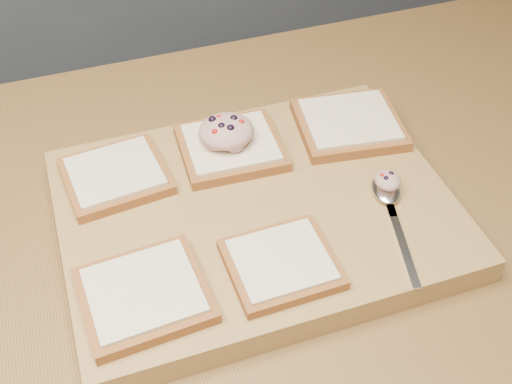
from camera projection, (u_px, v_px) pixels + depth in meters
back_counter at (92, 2)px, 2.01m from camera, size 3.60×0.62×0.94m
cutting_board at (256, 213)px, 0.75m from camera, size 0.44×0.34×0.04m
bread_far_left at (115, 175)px, 0.76m from camera, size 0.13×0.12×0.02m
bread_far_center at (231, 147)px, 0.79m from camera, size 0.13×0.12×0.02m
bread_far_right at (349, 124)px, 0.83m from camera, size 0.14×0.13×0.02m
bread_near_left at (144, 294)px, 0.64m from camera, size 0.13×0.12×0.02m
bread_near_center at (281, 263)px, 0.67m from camera, size 0.11×0.10×0.02m
tuna_salad_dollop at (226, 131)px, 0.78m from camera, size 0.07×0.06×0.03m
spoon at (388, 197)px, 0.74m from camera, size 0.06×0.17×0.01m
spoon_salad at (387, 180)px, 0.74m from camera, size 0.03×0.03×0.02m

